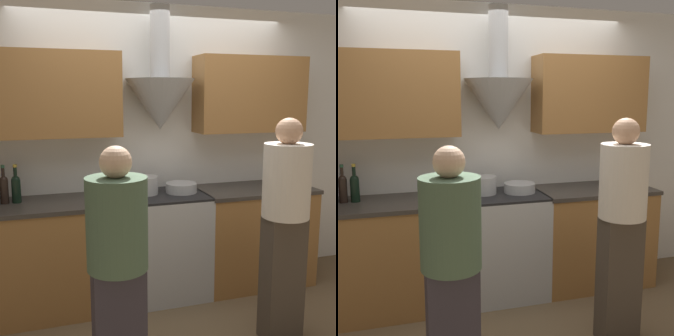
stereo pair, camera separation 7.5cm
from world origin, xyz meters
TOP-DOWN VIEW (x-y plane):
  - ground_plane at (0.00, 0.00)m, footprint 12.00×12.00m
  - wall_back at (-0.08, 0.57)m, footprint 8.40×0.61m
  - counter_left at (-1.11, 0.31)m, footprint 1.53×0.62m
  - counter_right at (0.89, 0.31)m, footprint 1.08×0.62m
  - stove_range at (0.00, 0.31)m, footprint 0.72×0.60m
  - wine_bottle_5 at (-1.32, 0.38)m, footprint 0.07×0.07m
  - wine_bottle_6 at (-1.23, 0.38)m, footprint 0.07×0.07m
  - stock_pot at (-0.16, 0.36)m, footprint 0.23×0.23m
  - mixing_bowl at (0.16, 0.33)m, footprint 0.28×0.28m
  - orange_fruit at (1.21, 0.15)m, footprint 0.09×0.09m
  - person_foreground_left at (-0.65, -0.89)m, footprint 0.35×0.35m
  - person_foreground_right at (0.61, -0.64)m, footprint 0.34×0.34m

SIDE VIEW (x-z plane):
  - ground_plane at x=0.00m, z-range 0.00..0.00m
  - counter_left at x=-1.11m, z-range 0.00..0.93m
  - counter_right at x=0.89m, z-range 0.00..0.93m
  - stove_range at x=0.00m, z-range 0.00..0.94m
  - person_foreground_left at x=-0.65m, z-range 0.07..1.59m
  - person_foreground_right at x=0.61m, z-range 0.09..1.73m
  - mixing_bowl at x=0.16m, z-range 0.93..1.02m
  - orange_fruit at x=1.21m, z-range 0.93..1.02m
  - stock_pot at x=-0.16m, z-range 0.93..1.09m
  - wine_bottle_6 at x=-1.23m, z-range 0.90..1.22m
  - wine_bottle_5 at x=-1.32m, z-range 0.90..1.22m
  - wall_back at x=-0.08m, z-range 0.18..2.78m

